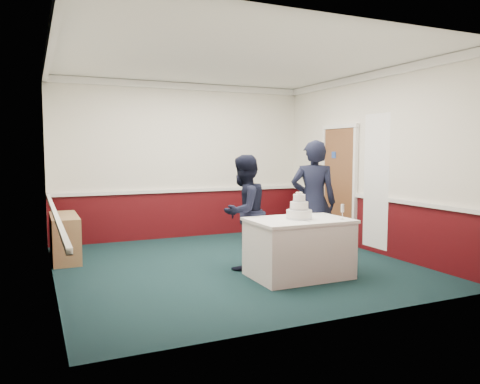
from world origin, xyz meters
name	(u,v)px	position (x,y,z in m)	size (l,w,h in m)	color
ground	(234,265)	(0.00, 0.00, 0.00)	(5.00, 5.00, 0.00)	#12282C
room_shell	(223,134)	(0.08, 0.61, 1.97)	(5.00, 5.00, 3.00)	silver
sideboard	(65,237)	(-2.28, 1.41, 0.35)	(0.41, 1.20, 0.70)	#A57F50
cake_table	(299,247)	(0.54, -0.95, 0.40)	(1.32, 0.92, 0.79)	white
wedding_cake	(299,211)	(0.54, -0.95, 0.90)	(0.35, 0.35, 0.36)	white
cake_knife	(305,221)	(0.51, -1.15, 0.79)	(0.01, 0.22, 0.01)	silver
champagne_flute	(342,209)	(1.04, -1.23, 0.93)	(0.05, 0.05, 0.21)	silver
person_man	(244,212)	(0.05, -0.24, 0.82)	(0.80, 0.62, 1.64)	black
person_woman	(313,202)	(1.15, -0.37, 0.93)	(0.68, 0.44, 1.86)	black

